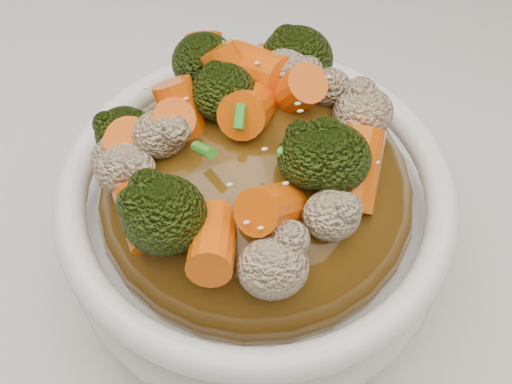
{
  "coord_description": "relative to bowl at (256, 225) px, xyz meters",
  "views": [
    {
      "loc": [
        0.01,
        -0.26,
        1.14
      ],
      "look_at": [
        0.05,
        -0.03,
        0.83
      ],
      "focal_mm": 50.0,
      "sensor_mm": 36.0,
      "label": 1
    }
  ],
  "objects": [
    {
      "name": "carrots",
      "position": [
        0.0,
        0.0,
        0.09
      ],
      "size": [
        0.18,
        0.18,
        0.05
      ],
      "primitive_type": null,
      "rotation": [
        0.0,
        0.0,
        -0.04
      ],
      "color": "#E55807",
      "rests_on": "sauce_base"
    },
    {
      "name": "cauliflower",
      "position": [
        0.0,
        0.0,
        0.09
      ],
      "size": [
        0.18,
        0.18,
        0.04
      ],
      "primitive_type": null,
      "rotation": [
        0.0,
        0.0,
        -0.04
      ],
      "color": "tan",
      "rests_on": "sauce_base"
    },
    {
      "name": "tablecloth",
      "position": [
        -0.05,
        0.03,
        -0.06
      ],
      "size": [
        1.2,
        0.8,
        0.04
      ],
      "primitive_type": "cube",
      "color": "silver",
      "rests_on": "dining_table"
    },
    {
      "name": "scallions",
      "position": [
        -0.0,
        0.0,
        0.09
      ],
      "size": [
        0.13,
        0.13,
        0.02
      ],
      "primitive_type": null,
      "rotation": [
        0.0,
        0.0,
        -0.04
      ],
      "color": "#2F8D20",
      "rests_on": "sauce_base"
    },
    {
      "name": "sesame_seeds",
      "position": [
        -0.0,
        0.0,
        0.09
      ],
      "size": [
        0.16,
        0.16,
        0.01
      ],
      "primitive_type": null,
      "rotation": [
        0.0,
        0.0,
        -0.04
      ],
      "color": "beige",
      "rests_on": "sauce_base"
    },
    {
      "name": "bowl",
      "position": [
        0.0,
        0.0,
        0.0
      ],
      "size": [
        0.23,
        0.23,
        0.09
      ],
      "primitive_type": null,
      "rotation": [
        0.0,
        0.0,
        -0.04
      ],
      "color": "white",
      "rests_on": "tablecloth"
    },
    {
      "name": "broccoli",
      "position": [
        0.0,
        0.0,
        0.09
      ],
      "size": [
        0.18,
        0.18,
        0.04
      ],
      "primitive_type": null,
      "rotation": [
        0.0,
        0.0,
        -0.04
      ],
      "color": "black",
      "rests_on": "sauce_base"
    },
    {
      "name": "sauce_base",
      "position": [
        0.0,
        0.0,
        0.03
      ],
      "size": [
        0.18,
        0.18,
        0.1
      ],
      "primitive_type": "ellipsoid",
      "rotation": [
        0.0,
        0.0,
        -0.04
      ],
      "color": "#52340E",
      "rests_on": "bowl"
    }
  ]
}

